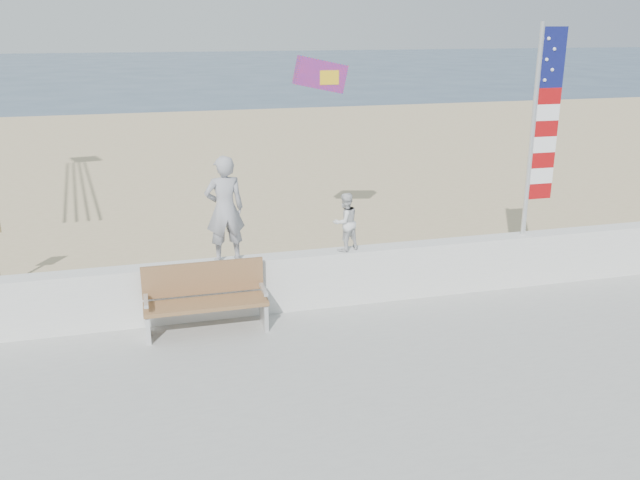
# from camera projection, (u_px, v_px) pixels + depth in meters

# --- Properties ---
(ground) EXTENTS (220.00, 220.00, 0.00)m
(ground) POSITION_uv_depth(u_px,v_px,m) (340.00, 375.00, 9.19)
(ground) COLOR #2F445E
(ground) RESTS_ON ground
(sand) EXTENTS (90.00, 40.00, 0.08)m
(sand) POSITION_uv_depth(u_px,v_px,m) (241.00, 206.00, 17.46)
(sand) COLOR #CBB487
(sand) RESTS_ON ground
(seawall) EXTENTS (30.00, 0.35, 0.90)m
(seawall) POSITION_uv_depth(u_px,v_px,m) (305.00, 280.00, 10.84)
(seawall) COLOR silver
(seawall) RESTS_ON boardwalk
(adult) EXTENTS (0.62, 0.44, 1.63)m
(adult) POSITION_uv_depth(u_px,v_px,m) (225.00, 209.00, 10.15)
(adult) COLOR #96969B
(adult) RESTS_ON seawall
(child) EXTENTS (0.56, 0.50, 0.94)m
(child) POSITION_uv_depth(u_px,v_px,m) (345.00, 222.00, 10.72)
(child) COLOR silver
(child) RESTS_ON seawall
(bench) EXTENTS (1.80, 0.57, 1.00)m
(bench) POSITION_uv_depth(u_px,v_px,m) (205.00, 297.00, 10.00)
(bench) COLOR olive
(bench) RESTS_ON boardwalk
(flag) EXTENTS (0.50, 0.08, 3.50)m
(flag) POSITION_uv_depth(u_px,v_px,m) (540.00, 123.00, 11.09)
(flag) COLOR silver
(flag) RESTS_ON seawall
(parafoil_kite) EXTENTS (1.09, 0.29, 0.75)m
(parafoil_kite) POSITION_uv_depth(u_px,v_px,m) (321.00, 75.00, 13.44)
(parafoil_kite) COLOR red
(parafoil_kite) RESTS_ON ground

